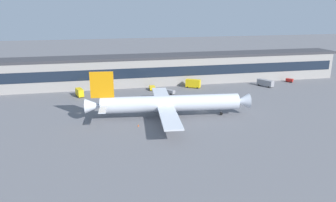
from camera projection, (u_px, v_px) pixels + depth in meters
The scene contains 11 objects.
ground_plane at pixel (202, 112), 129.14m from camera, with size 600.00×600.00×0.00m, color slate.
terminal_building at pixel (172, 69), 174.97m from camera, with size 184.11×16.15×14.88m.
airliner at pixel (168, 104), 121.38m from camera, with size 60.32×51.58×17.50m.
fuel_truck at pixel (266, 83), 168.51m from camera, with size 6.39×8.74×3.35m.
stair_truck at pixel (79, 92), 149.95m from camera, with size 3.97×6.43×3.55m.
pushback_tractor at pixel (152, 88), 161.88m from camera, with size 2.88×4.95×1.75m.
follow_me_car at pixel (106, 90), 157.80m from camera, with size 4.79×3.44×1.85m.
catering_truck at pixel (193, 83), 165.73m from camera, with size 7.50×5.97×4.15m.
baggage_tug at pixel (290, 80), 177.96m from camera, with size 3.87×4.03×1.85m.
belt_loader at pixel (169, 91), 154.78m from camera, with size 5.62×6.21×1.95m.
traffic_cone_0 at pixel (138, 125), 113.44m from camera, with size 0.54×0.54×0.68m, color #F2590C.
Camera 1 is at (-39.71, -117.08, 39.79)m, focal length 35.69 mm.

